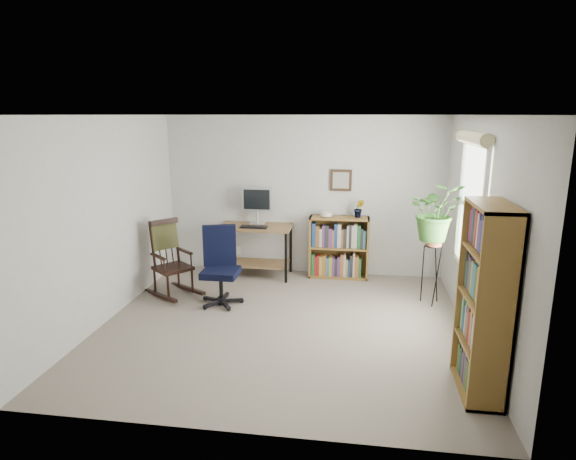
% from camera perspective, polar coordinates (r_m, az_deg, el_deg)
% --- Properties ---
extents(floor, '(4.20, 4.00, 0.00)m').
position_cam_1_polar(floor, '(5.76, -0.58, -11.15)').
color(floor, gray).
rests_on(floor, ground).
extents(ceiling, '(4.20, 4.00, 0.00)m').
position_cam_1_polar(ceiling, '(5.23, -0.64, 13.49)').
color(ceiling, white).
rests_on(ceiling, ground).
extents(wall_back, '(4.20, 0.00, 2.40)m').
position_cam_1_polar(wall_back, '(7.31, 1.80, 4.05)').
color(wall_back, beige).
rests_on(wall_back, ground).
extents(wall_front, '(4.20, 0.00, 2.40)m').
position_cam_1_polar(wall_front, '(3.48, -5.70, -6.75)').
color(wall_front, beige).
rests_on(wall_front, ground).
extents(wall_left, '(0.00, 4.00, 2.40)m').
position_cam_1_polar(wall_left, '(6.05, -20.67, 1.17)').
color(wall_left, beige).
rests_on(wall_left, ground).
extents(wall_right, '(0.00, 4.00, 2.40)m').
position_cam_1_polar(wall_right, '(5.46, 21.71, -0.18)').
color(wall_right, beige).
rests_on(wall_right, ground).
extents(window, '(0.12, 1.20, 1.50)m').
position_cam_1_polar(window, '(5.70, 20.82, 2.50)').
color(window, white).
rests_on(window, wall_right).
extents(desk, '(1.08, 0.60, 0.78)m').
position_cam_1_polar(desk, '(7.31, -3.84, -2.49)').
color(desk, brown).
rests_on(desk, floor).
extents(monitor, '(0.46, 0.16, 0.56)m').
position_cam_1_polar(monitor, '(7.29, -3.69, 2.88)').
color(monitor, silver).
rests_on(monitor, desk).
extents(keyboard, '(0.40, 0.15, 0.02)m').
position_cam_1_polar(keyboard, '(7.10, -4.09, 0.37)').
color(keyboard, black).
rests_on(keyboard, desk).
extents(office_chair, '(0.70, 0.70, 1.03)m').
position_cam_1_polar(office_chair, '(6.22, -8.01, -4.30)').
color(office_chair, black).
rests_on(office_chair, floor).
extents(rocking_chair, '(1.04, 1.00, 1.05)m').
position_cam_1_polar(rocking_chair, '(6.67, -13.54, -3.23)').
color(rocking_chair, black).
rests_on(rocking_chair, floor).
extents(low_bookshelf, '(0.88, 0.29, 0.93)m').
position_cam_1_polar(low_bookshelf, '(7.26, 6.04, -2.05)').
color(low_bookshelf, olive).
rests_on(low_bookshelf, floor).
extents(tall_bookshelf, '(0.32, 0.74, 1.70)m').
position_cam_1_polar(tall_bookshelf, '(4.49, 22.25, -7.80)').
color(tall_bookshelf, olive).
rests_on(tall_bookshelf, floor).
extents(plant_stand, '(0.33, 0.33, 0.91)m').
position_cam_1_polar(plant_stand, '(6.48, 16.71, -4.54)').
color(plant_stand, black).
rests_on(plant_stand, floor).
extents(spider_plant, '(1.69, 1.88, 1.46)m').
position_cam_1_polar(spider_plant, '(6.24, 17.40, 5.30)').
color(spider_plant, '#306122').
rests_on(spider_plant, plant_stand).
extents(potted_plant_small, '(0.13, 0.24, 0.11)m').
position_cam_1_polar(potted_plant_small, '(7.14, 8.39, 1.91)').
color(potted_plant_small, '#306122').
rests_on(potted_plant_small, low_bookshelf).
extents(framed_picture, '(0.32, 0.04, 0.32)m').
position_cam_1_polar(framed_picture, '(7.21, 6.28, 5.87)').
color(framed_picture, black).
rests_on(framed_picture, wall_back).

